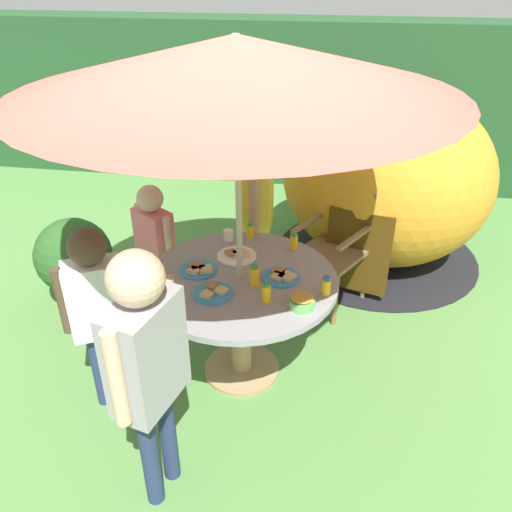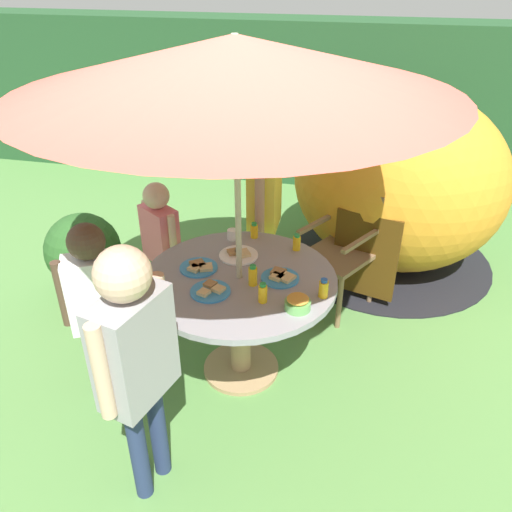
% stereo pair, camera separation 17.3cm
% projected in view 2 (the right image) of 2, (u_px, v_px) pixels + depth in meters
% --- Properties ---
extents(ground_plane, '(10.00, 10.00, 0.02)m').
position_uv_depth(ground_plane, '(241.00, 370.00, 3.53)').
color(ground_plane, '#548442').
extents(hedge_backdrop, '(9.00, 0.70, 1.84)m').
position_uv_depth(hedge_backdrop, '(316.00, 103.00, 6.11)').
color(hedge_backdrop, '#234C28').
rests_on(hedge_backdrop, ground_plane).
extents(garden_table, '(1.20, 1.20, 0.75)m').
position_uv_depth(garden_table, '(240.00, 298.00, 3.22)').
color(garden_table, tan).
rests_on(garden_table, ground_plane).
extents(patio_umbrella, '(2.29, 2.29, 2.13)m').
position_uv_depth(patio_umbrella, '(235.00, 64.00, 2.51)').
color(patio_umbrella, '#B7AD8C').
rests_on(patio_umbrella, ground_plane).
extents(wooden_chair, '(0.63, 0.64, 0.94)m').
position_uv_depth(wooden_chair, '(345.00, 243.00, 3.96)').
color(wooden_chair, brown).
rests_on(wooden_chair, ground_plane).
extents(dome_tent, '(2.27, 2.27, 1.56)m').
position_uv_depth(dome_tent, '(398.00, 181.00, 4.40)').
color(dome_tent, orange).
rests_on(dome_tent, ground_plane).
extents(potted_plant, '(0.59, 0.59, 0.74)m').
position_uv_depth(potted_plant, '(84.00, 254.00, 4.06)').
color(potted_plant, brown).
rests_on(potted_plant, ground_plane).
extents(child_in_yellow_shirt, '(0.24, 0.48, 1.43)m').
position_uv_depth(child_in_yellow_shirt, '(265.00, 194.00, 3.81)').
color(child_in_yellow_shirt, navy).
rests_on(child_in_yellow_shirt, ground_plane).
extents(child_in_pink_shirt, '(0.33, 0.29, 1.10)m').
position_uv_depth(child_in_pink_shirt, '(160.00, 235.00, 3.71)').
color(child_in_pink_shirt, brown).
rests_on(child_in_pink_shirt, ground_plane).
extents(child_in_white_shirt, '(0.38, 0.30, 1.22)m').
position_uv_depth(child_in_white_shirt, '(96.00, 293.00, 2.94)').
color(child_in_white_shirt, navy).
rests_on(child_in_white_shirt, ground_plane).
extents(child_in_grey_shirt, '(0.29, 0.47, 1.44)m').
position_uv_depth(child_in_grey_shirt, '(134.00, 349.00, 2.31)').
color(child_in_grey_shirt, navy).
rests_on(child_in_grey_shirt, ground_plane).
extents(snack_bowl, '(0.15, 0.15, 0.08)m').
position_uv_depth(snack_bowl, '(298.00, 303.00, 2.84)').
color(snack_bowl, '#66B259').
rests_on(snack_bowl, garden_table).
extents(plate_back_edge, '(0.26, 0.26, 0.03)m').
position_uv_depth(plate_back_edge, '(239.00, 255.00, 3.35)').
color(plate_back_edge, white).
rests_on(plate_back_edge, garden_table).
extents(plate_far_left, '(0.24, 0.24, 0.03)m').
position_uv_depth(plate_far_left, '(211.00, 291.00, 2.99)').
color(plate_far_left, '#338CD8').
rests_on(plate_far_left, garden_table).
extents(plate_near_left, '(0.23, 0.23, 0.03)m').
position_uv_depth(plate_near_left, '(280.00, 277.00, 3.12)').
color(plate_near_left, '#338CD8').
rests_on(plate_near_left, garden_table).
extents(plate_near_right, '(0.24, 0.24, 0.03)m').
position_uv_depth(plate_near_right, '(199.00, 267.00, 3.21)').
color(plate_near_right, '#338CD8').
rests_on(plate_near_right, garden_table).
extents(juice_bottle_far_right, '(0.06, 0.06, 0.12)m').
position_uv_depth(juice_bottle_far_right, '(324.00, 288.00, 2.93)').
color(juice_bottle_far_right, yellow).
rests_on(juice_bottle_far_right, garden_table).
extents(juice_bottle_center_front, '(0.05, 0.05, 0.13)m').
position_uv_depth(juice_bottle_center_front, '(253.00, 276.00, 3.04)').
color(juice_bottle_center_front, yellow).
rests_on(juice_bottle_center_front, garden_table).
extents(juice_bottle_center_back, '(0.05, 0.05, 0.11)m').
position_uv_depth(juice_bottle_center_back, '(297.00, 243.00, 3.40)').
color(juice_bottle_center_back, yellow).
rests_on(juice_bottle_center_back, garden_table).
extents(juice_bottle_mid_left, '(0.05, 0.05, 0.12)m').
position_uv_depth(juice_bottle_mid_left, '(263.00, 293.00, 2.89)').
color(juice_bottle_mid_left, yellow).
rests_on(juice_bottle_mid_left, garden_table).
extents(juice_bottle_mid_right, '(0.05, 0.05, 0.11)m').
position_uv_depth(juice_bottle_mid_right, '(254.00, 231.00, 3.55)').
color(juice_bottle_mid_right, yellow).
rests_on(juice_bottle_mid_right, garden_table).
extents(cup_near, '(0.07, 0.07, 0.07)m').
position_uv_depth(cup_near, '(232.00, 234.00, 3.54)').
color(cup_near, white).
rests_on(cup_near, garden_table).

